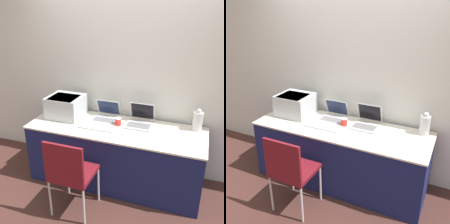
{
  "view_description": "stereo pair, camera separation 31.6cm",
  "coord_description": "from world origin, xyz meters",
  "views": [
    {
      "loc": [
        0.92,
        -2.35,
        2.19
      ],
      "look_at": [
        -0.06,
        0.4,
        0.95
      ],
      "focal_mm": 42.0,
      "sensor_mm": 36.0,
      "label": 1
    },
    {
      "loc": [
        1.21,
        -2.23,
        2.19
      ],
      "look_at": [
        -0.06,
        0.4,
        0.95
      ],
      "focal_mm": 42.0,
      "sensor_mm": 36.0,
      "label": 2
    }
  ],
  "objects": [
    {
      "name": "ground_plane",
      "position": [
        0.0,
        0.0,
        0.0
      ],
      "size": [
        14.0,
        14.0,
        0.0
      ],
      "primitive_type": "plane",
      "color": "#472823"
    },
    {
      "name": "wall_back",
      "position": [
        0.0,
        0.8,
        1.3
      ],
      "size": [
        8.0,
        0.05,
        2.6
      ],
      "color": "silver",
      "rests_on": "ground_plane"
    },
    {
      "name": "table",
      "position": [
        0.0,
        0.36,
        0.39
      ],
      "size": [
        2.15,
        0.74,
        0.77
      ],
      "color": "#191E51",
      "rests_on": "ground_plane"
    },
    {
      "name": "printer",
      "position": [
        -0.72,
        0.46,
        0.92
      ],
      "size": [
        0.44,
        0.41,
        0.28
      ],
      "color": "#B2B7BC",
      "rests_on": "table"
    },
    {
      "name": "laptop_left",
      "position": [
        -0.2,
        0.55,
        0.82
      ],
      "size": [
        0.32,
        0.32,
        0.23
      ],
      "color": "#B7B7BC",
      "rests_on": "table"
    },
    {
      "name": "laptop_right",
      "position": [
        0.26,
        0.54,
        0.83
      ],
      "size": [
        0.31,
        0.35,
        0.25
      ],
      "color": "#B7B7BC",
      "rests_on": "table"
    },
    {
      "name": "external_keyboard",
      "position": [
        -0.21,
        0.28,
        0.78
      ],
      "size": [
        0.45,
        0.17,
        0.02
      ],
      "color": "silver",
      "rests_on": "table"
    },
    {
      "name": "coffee_cup",
      "position": [
        0.01,
        0.43,
        0.82
      ],
      "size": [
        0.08,
        0.08,
        0.1
      ],
      "color": "red",
      "rests_on": "table"
    },
    {
      "name": "metal_pitcher",
      "position": [
        0.93,
        0.62,
        0.89
      ],
      "size": [
        0.12,
        0.12,
        0.27
      ],
      "color": "silver",
      "rests_on": "table"
    },
    {
      "name": "chair",
      "position": [
        -0.26,
        -0.36,
        0.55
      ],
      "size": [
        0.43,
        0.43,
        0.93
      ],
      "color": "maroon",
      "rests_on": "ground_plane"
    }
  ]
}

